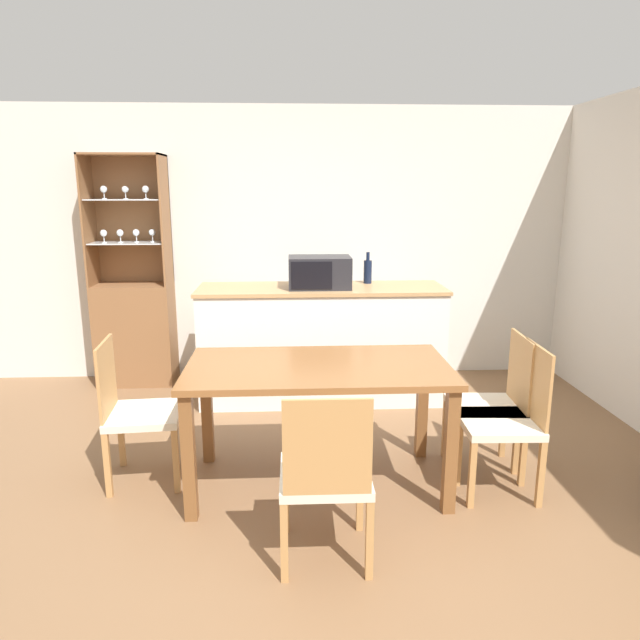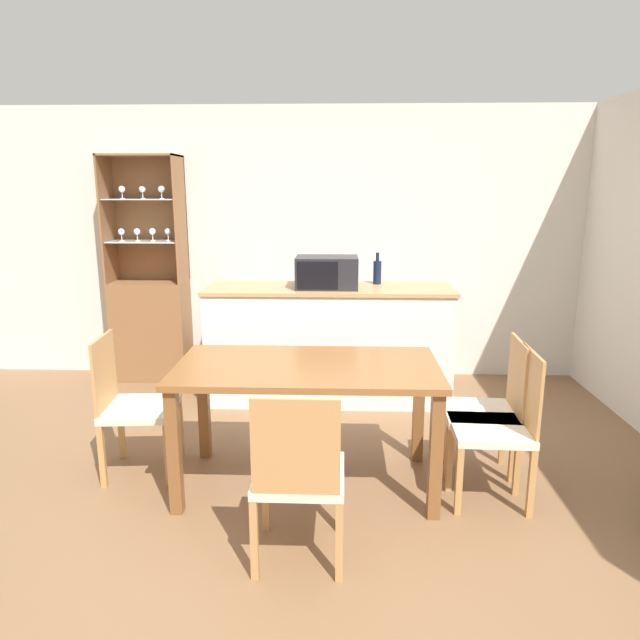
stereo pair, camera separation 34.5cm
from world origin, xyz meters
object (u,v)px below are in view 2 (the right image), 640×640
at_px(display_cabinet, 151,314).
at_px(dining_chair_side_right_far, 488,410).
at_px(dining_chair_head_near, 299,476).
at_px(microwave, 327,272).
at_px(wine_bottle, 377,272).
at_px(dining_chair_side_left_far, 133,405).
at_px(dining_chair_side_right_near, 499,426).
at_px(dining_table, 307,382).

relative_size(display_cabinet, dining_chair_side_right_far, 2.31).
xyz_separation_m(dining_chair_side_right_far, dining_chair_head_near, (-1.13, -0.87, 0.00)).
relative_size(microwave, wine_bottle, 1.88).
bearing_deg(dining_chair_side_left_far, microwave, 133.38).
bearing_deg(dining_chair_side_right_near, dining_chair_side_left_far, 85.71).
bearing_deg(dining_chair_head_near, microwave, 88.23).
bearing_deg(display_cabinet, dining_chair_side_right_near, -37.99).
bearing_deg(dining_chair_side_right_far, dining_chair_head_near, 131.13).
distance_m(dining_chair_side_right_far, dining_chair_side_right_near, 0.25).
xyz_separation_m(dining_table, dining_chair_side_right_near, (1.12, -0.13, -0.22)).
distance_m(dining_chair_side_left_far, dining_chair_head_near, 1.42).
xyz_separation_m(dining_chair_side_right_near, wine_bottle, (-0.61, 1.79, 0.64)).
distance_m(dining_chair_head_near, wine_bottle, 2.56).
distance_m(display_cabinet, dining_chair_head_near, 3.21).
height_order(dining_table, dining_chair_side_left_far, dining_chair_side_left_far).
bearing_deg(dining_chair_side_left_far, dining_table, 79.37).
xyz_separation_m(display_cabinet, microwave, (1.70, -0.56, 0.49)).
height_order(dining_chair_side_right_far, microwave, microwave).
distance_m(display_cabinet, dining_table, 2.58).
distance_m(dining_chair_side_right_far, microwave, 1.82).
bearing_deg(dining_chair_side_left_far, wine_bottle, 128.82).
xyz_separation_m(display_cabinet, dining_chair_side_right_near, (2.74, -2.14, -0.17)).
bearing_deg(dining_chair_side_left_far, dining_chair_head_near, 47.67).
xyz_separation_m(display_cabinet, dining_chair_head_near, (1.62, -2.77, -0.17)).
bearing_deg(dining_table, wine_bottle, 72.84).
distance_m(dining_chair_side_right_far, dining_chair_head_near, 1.42).
xyz_separation_m(display_cabinet, dining_chair_side_left_far, (0.49, -1.89, -0.17)).
distance_m(dining_chair_head_near, microwave, 2.31).
xyz_separation_m(dining_table, microwave, (0.08, 1.46, 0.45)).
distance_m(dining_table, wine_bottle, 1.80).
xyz_separation_m(dining_table, wine_bottle, (0.52, 1.67, 0.43)).
bearing_deg(display_cabinet, microwave, -18.19).
relative_size(display_cabinet, dining_chair_head_near, 2.31).
bearing_deg(microwave, dining_chair_head_near, -92.14).
height_order(display_cabinet, dining_chair_head_near, display_cabinet).
distance_m(dining_table, dining_chair_side_right_far, 1.15).
distance_m(dining_table, dining_chair_side_left_far, 1.15).
xyz_separation_m(dining_chair_side_left_far, dining_chair_side_right_near, (2.25, -0.25, 0.00)).
xyz_separation_m(display_cabinet, wine_bottle, (2.13, -0.35, 0.47)).
height_order(dining_chair_side_right_far, dining_chair_side_right_near, same).
height_order(dining_chair_side_left_far, dining_chair_head_near, same).
height_order(dining_chair_side_left_far, microwave, microwave).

